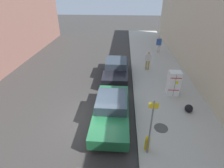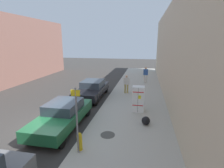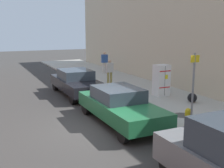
{
  "view_description": "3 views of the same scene",
  "coord_description": "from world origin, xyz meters",
  "px_view_note": "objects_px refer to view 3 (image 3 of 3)",
  "views": [
    {
      "loc": [
        -1.34,
        7.28,
        6.46
      ],
      "look_at": [
        -0.66,
        -3.1,
        0.61
      ],
      "focal_mm": 28.0,
      "sensor_mm": 36.0,
      "label": 1
    },
    {
      "loc": [
        -5.06,
        7.9,
        4.5
      ],
      "look_at": [
        -2.61,
        -4.81,
        1.37
      ],
      "focal_mm": 28.0,
      "sensor_mm": 36.0,
      "label": 2
    },
    {
      "loc": [
        3.94,
        9.24,
        3.62
      ],
      "look_at": [
        -1.68,
        -2.62,
        1.04
      ],
      "focal_mm": 45.0,
      "sensor_mm": 36.0,
      "label": 3
    }
  ],
  "objects_px": {
    "discarded_refrigerator": "(161,80)",
    "parked_sedan_dark": "(77,82)",
    "parked_sedan_green": "(120,105)",
    "fire_hydrant": "(188,118)",
    "pedestrian_standing_near": "(105,61)",
    "trash_bag": "(192,98)",
    "pedestrian_walking_far": "(110,70)",
    "street_sign_post": "(193,88)"
  },
  "relations": [
    {
      "from": "street_sign_post",
      "to": "trash_bag",
      "type": "distance_m",
      "value": 4.23
    },
    {
      "from": "pedestrian_walking_far",
      "to": "parked_sedan_dark",
      "type": "bearing_deg",
      "value": 117.63
    },
    {
      "from": "pedestrian_walking_far",
      "to": "pedestrian_standing_near",
      "type": "relative_size",
      "value": 0.93
    },
    {
      "from": "street_sign_post",
      "to": "pedestrian_standing_near",
      "type": "relative_size",
      "value": 1.58
    },
    {
      "from": "street_sign_post",
      "to": "pedestrian_standing_near",
      "type": "bearing_deg",
      "value": -101.0
    },
    {
      "from": "fire_hydrant",
      "to": "parked_sedan_green",
      "type": "bearing_deg",
      "value": -49.15
    },
    {
      "from": "parked_sedan_dark",
      "to": "parked_sedan_green",
      "type": "height_order",
      "value": "parked_sedan_dark"
    },
    {
      "from": "street_sign_post",
      "to": "fire_hydrant",
      "type": "bearing_deg",
      "value": -88.38
    },
    {
      "from": "fire_hydrant",
      "to": "pedestrian_standing_near",
      "type": "bearing_deg",
      "value": -101.16
    },
    {
      "from": "pedestrian_walking_far",
      "to": "pedestrian_standing_near",
      "type": "xyz_separation_m",
      "value": [
        -1.62,
        -4.45,
        0.09
      ]
    },
    {
      "from": "trash_bag",
      "to": "pedestrian_walking_far",
      "type": "distance_m",
      "value": 6.11
    },
    {
      "from": "discarded_refrigerator",
      "to": "parked_sedan_dark",
      "type": "xyz_separation_m",
      "value": [
        3.86,
        -2.56,
        -0.22
      ]
    },
    {
      "from": "pedestrian_standing_near",
      "to": "street_sign_post",
      "type": "bearing_deg",
      "value": -90.29
    },
    {
      "from": "discarded_refrigerator",
      "to": "pedestrian_walking_far",
      "type": "distance_m",
      "value": 4.14
    },
    {
      "from": "parked_sedan_green",
      "to": "fire_hydrant",
      "type": "bearing_deg",
      "value": 130.85
    },
    {
      "from": "parked_sedan_dark",
      "to": "parked_sedan_green",
      "type": "relative_size",
      "value": 1.0
    },
    {
      "from": "street_sign_post",
      "to": "parked_sedan_dark",
      "type": "relative_size",
      "value": 0.58
    },
    {
      "from": "discarded_refrigerator",
      "to": "pedestrian_walking_far",
      "type": "xyz_separation_m",
      "value": [
        1.19,
        -3.97,
        0.09
      ]
    },
    {
      "from": "street_sign_post",
      "to": "parked_sedan_green",
      "type": "height_order",
      "value": "street_sign_post"
    },
    {
      "from": "pedestrian_walking_far",
      "to": "pedestrian_standing_near",
      "type": "distance_m",
      "value": 4.73
    },
    {
      "from": "parked_sedan_green",
      "to": "trash_bag",
      "type": "bearing_deg",
      "value": -168.69
    },
    {
      "from": "discarded_refrigerator",
      "to": "parked_sedan_dark",
      "type": "height_order",
      "value": "discarded_refrigerator"
    },
    {
      "from": "street_sign_post",
      "to": "trash_bag",
      "type": "bearing_deg",
      "value": -131.61
    },
    {
      "from": "fire_hydrant",
      "to": "parked_sedan_dark",
      "type": "height_order",
      "value": "parked_sedan_dark"
    },
    {
      "from": "street_sign_post",
      "to": "pedestrian_standing_near",
      "type": "height_order",
      "value": "street_sign_post"
    },
    {
      "from": "fire_hydrant",
      "to": "pedestrian_standing_near",
      "type": "distance_m",
      "value": 13.37
    },
    {
      "from": "fire_hydrant",
      "to": "parked_sedan_green",
      "type": "xyz_separation_m",
      "value": [
        1.7,
        -1.96,
        0.2
      ]
    },
    {
      "from": "street_sign_post",
      "to": "fire_hydrant",
      "type": "relative_size",
      "value": 3.51
    },
    {
      "from": "discarded_refrigerator",
      "to": "pedestrian_standing_near",
      "type": "distance_m",
      "value": 8.43
    },
    {
      "from": "trash_bag",
      "to": "parked_sedan_green",
      "type": "bearing_deg",
      "value": 11.31
    },
    {
      "from": "trash_bag",
      "to": "pedestrian_standing_near",
      "type": "height_order",
      "value": "pedestrian_standing_near"
    },
    {
      "from": "fire_hydrant",
      "to": "parked_sedan_green",
      "type": "distance_m",
      "value": 2.6
    },
    {
      "from": "trash_bag",
      "to": "parked_sedan_dark",
      "type": "bearing_deg",
      "value": -45.24
    },
    {
      "from": "pedestrian_walking_far",
      "to": "parked_sedan_dark",
      "type": "xyz_separation_m",
      "value": [
        2.67,
        1.41,
        -0.31
      ]
    },
    {
      "from": "discarded_refrigerator",
      "to": "fire_hydrant",
      "type": "height_order",
      "value": "discarded_refrigerator"
    },
    {
      "from": "parked_sedan_green",
      "to": "discarded_refrigerator",
      "type": "bearing_deg",
      "value": -144.71
    },
    {
      "from": "pedestrian_walking_far",
      "to": "parked_sedan_green",
      "type": "bearing_deg",
      "value": 158.12
    },
    {
      "from": "street_sign_post",
      "to": "pedestrian_walking_far",
      "type": "bearing_deg",
      "value": -96.24
    },
    {
      "from": "fire_hydrant",
      "to": "street_sign_post",
      "type": "bearing_deg",
      "value": 91.62
    },
    {
      "from": "trash_bag",
      "to": "parked_sedan_green",
      "type": "distance_m",
      "value": 4.48
    },
    {
      "from": "pedestrian_walking_far",
      "to": "parked_sedan_dark",
      "type": "relative_size",
      "value": 0.34
    },
    {
      "from": "pedestrian_standing_near",
      "to": "trash_bag",
      "type": "bearing_deg",
      "value": -78.76
    }
  ]
}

